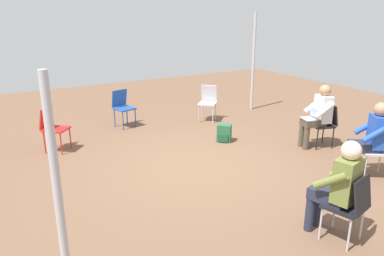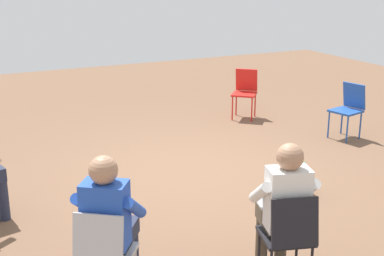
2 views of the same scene
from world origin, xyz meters
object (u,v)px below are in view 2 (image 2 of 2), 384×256
object	(u,v)px
person_with_laptop	(283,203)
person_in_blue	(110,218)
chair_northwest	(245,90)
backpack_near_laptop_user	(295,181)
chair_east	(289,234)
chair_north	(349,107)
chair_southeast	(104,252)

from	to	relation	value
person_with_laptop	person_in_blue	distance (m)	1.42
chair_northwest	person_with_laptop	size ratio (longest dim) A/B	0.69
person_with_laptop	backpack_near_laptop_user	distance (m)	1.89
chair_east	backpack_near_laptop_user	bearing A→B (deg)	68.43
chair_northwest	backpack_near_laptop_user	bearing A→B (deg)	110.46
chair_north	person_in_blue	bearing A→B (deg)	104.69
chair_east	chair_southeast	world-z (taller)	same
chair_northwest	backpack_near_laptop_user	xyz separation A→B (m)	(3.12, -1.22, -0.34)
backpack_near_laptop_user	person_in_blue	bearing A→B (deg)	-68.07
chair_east	backpack_near_laptop_user	size ratio (longest dim) A/B	2.36
backpack_near_laptop_user	chair_northwest	bearing A→B (deg)	158.65
chair_east	chair_north	world-z (taller)	same
chair_northwest	person_with_laptop	distance (m)	5.09
chair_southeast	person_with_laptop	size ratio (longest dim) A/B	0.69
chair_southeast	person_with_laptop	distance (m)	1.50
person_in_blue	backpack_near_laptop_user	size ratio (longest dim) A/B	3.44
chair_north	chair_southeast	size ratio (longest dim) A/B	1.00
person_with_laptop	chair_east	bearing A→B (deg)	-90.00
chair_southeast	person_in_blue	xyz separation A→B (m)	(-0.14, 0.10, 0.20)
chair_east	person_with_laptop	size ratio (longest dim) A/B	0.69
person_in_blue	chair_northwest	bearing A→B (deg)	83.64
person_with_laptop	backpack_near_laptop_user	xyz separation A→B (m)	(-1.38, 1.17, -0.53)
chair_north	chair_northwest	bearing A→B (deg)	12.59
chair_north	chair_southeast	distance (m)	5.35
chair_southeast	person_with_laptop	world-z (taller)	person_with_laptop
chair_northwest	chair_southeast	size ratio (longest dim) A/B	1.00
chair_east	person_with_laptop	bearing A→B (deg)	90.00
chair_east	backpack_near_laptop_user	xyz separation A→B (m)	(-1.54, 1.22, -0.34)
person_with_laptop	chair_north	bearing A→B (deg)	57.79
person_in_blue	chair_east	bearing A→B (deg)	14.73
chair_east	backpack_near_laptop_user	world-z (taller)	chair_east
chair_north	backpack_near_laptop_user	bearing A→B (deg)	111.41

